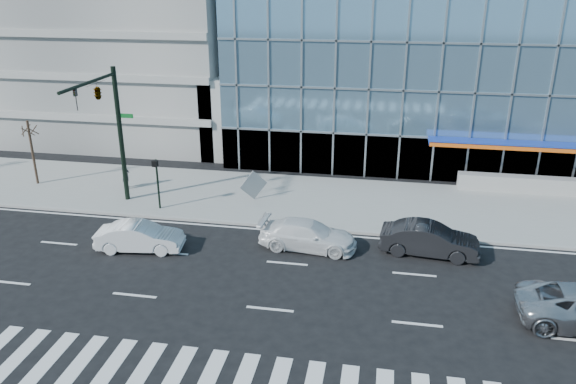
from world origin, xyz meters
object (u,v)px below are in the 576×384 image
ped_signal_post (157,176)px  tilted_panel (254,185)px  white_suv (308,235)px  traffic_signal (105,107)px  pedestrian (126,174)px  white_sedan (140,237)px  dark_sedan (430,240)px  street_tree_near (29,130)px

ped_signal_post → tilted_panel: (5.10, 2.38, -1.07)m
ped_signal_post → white_suv: 9.86m
traffic_signal → pedestrian: (-0.84, 3.15, -5.08)m
white_suv → tilted_panel: 6.91m
white_sedan → pedestrian: (-4.31, 7.61, 0.37)m
traffic_signal → dark_sedan: traffic_signal is taller
white_sedan → pedestrian: pedestrian is taller
pedestrian → traffic_signal: bearing=174.8°
traffic_signal → street_tree_near: 7.96m
white_sedan → street_tree_near: bearing=47.6°
ped_signal_post → pedestrian: bearing=140.3°
white_suv → ped_signal_post: bearing=74.9°
ped_signal_post → white_sedan: bearing=-78.6°
street_tree_near → white_suv: bearing=-16.9°
street_tree_near → white_sedan: street_tree_near is taller
dark_sedan → traffic_signal: bearing=87.9°
traffic_signal → street_tree_near: traffic_signal is taller
ped_signal_post → traffic_signal: bearing=-171.5°
street_tree_near → white_sedan: size_ratio=0.98×
white_suv → traffic_signal: bearing=80.4°
traffic_signal → white_suv: 13.23m
street_tree_near → white_suv: size_ratio=0.86×
dark_sedan → pedestrian: pedestrian is taller
tilted_panel → ped_signal_post: bearing=166.4°
ped_signal_post → white_suv: bearing=-18.8°
tilted_panel → traffic_signal: bearing=161.3°
pedestrian → street_tree_near: bearing=71.8°
ped_signal_post → white_suv: ped_signal_post is taller
ped_signal_post → pedestrian: size_ratio=1.61×
white_sedan → tilted_panel: size_ratio=3.33×
street_tree_near → tilted_panel: street_tree_near is taller
traffic_signal → pedestrian: bearing=104.9°
street_tree_near → tilted_panel: (14.60, -0.18, -2.71)m
traffic_signal → white_suv: traffic_signal is taller
dark_sedan → white_sedan: bearing=103.9°
street_tree_near → dark_sedan: size_ratio=0.88×
white_suv → pedestrian: size_ratio=2.64×
dark_sedan → tilted_panel: size_ratio=3.69×
white_sedan → dark_sedan: size_ratio=0.90×
tilted_panel → street_tree_near: bearing=140.6°
pedestrian → ped_signal_post: bearing=-149.9°
ped_signal_post → white_sedan: (0.97, -4.84, -1.43)m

